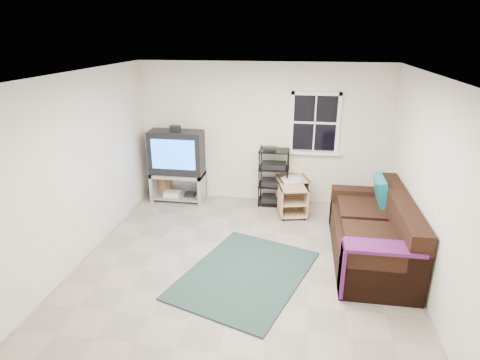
% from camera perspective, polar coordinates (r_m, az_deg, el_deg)
% --- Properties ---
extents(room, '(4.60, 4.62, 4.60)m').
position_cam_1_polar(room, '(7.39, 10.55, 7.44)').
color(room, gray).
rests_on(room, ground).
extents(tv_unit, '(1.00, 0.50, 1.47)m').
position_cam_1_polar(tv_unit, '(7.68, -8.93, 2.84)').
color(tv_unit, '#9A9AA1').
rests_on(tv_unit, ground).
extents(av_rack, '(0.55, 0.40, 1.11)m').
position_cam_1_polar(av_rack, '(7.50, 4.80, -0.04)').
color(av_rack, black).
rests_on(av_rack, ground).
extents(side_table_left, '(0.55, 0.55, 0.55)m').
position_cam_1_polar(side_table_left, '(7.15, 7.45, -2.81)').
color(side_table_left, tan).
rests_on(side_table_left, ground).
extents(side_table_right, '(0.65, 0.65, 0.59)m').
position_cam_1_polar(side_table_right, '(7.51, 7.35, -1.34)').
color(side_table_right, tan).
rests_on(side_table_right, ground).
extents(sofa, '(1.00, 2.25, 1.03)m').
position_cam_1_polar(sofa, '(6.07, 18.50, -7.43)').
color(sofa, black).
rests_on(sofa, ground).
extents(shag_rug, '(2.01, 2.34, 0.02)m').
position_cam_1_polar(shag_rug, '(5.55, 0.76, -13.25)').
color(shag_rug, black).
rests_on(shag_rug, ground).
extents(paper_bag, '(0.35, 0.29, 0.42)m').
position_cam_1_polar(paper_bag, '(8.10, -11.00, -0.81)').
color(paper_bag, olive).
rests_on(paper_bag, ground).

